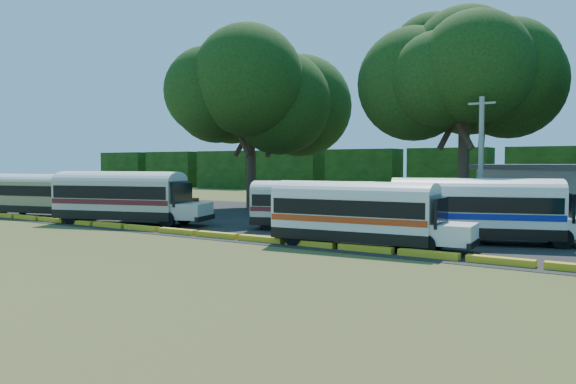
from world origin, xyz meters
The scene contains 13 objects.
ground centered at (0.00, 0.00, 0.00)m, with size 160.00×160.00×0.00m, color #344517.
asphalt_strip centered at (1.00, 12.00, 0.01)m, with size 64.00×24.00×0.02m, color black.
curb centered at (0.00, 1.00, 0.15)m, with size 53.70×0.45×0.30m.
treeline_backdrop centered at (0.00, 48.00, 3.00)m, with size 130.00×4.00×6.00m.
bus_beige centered at (-17.49, 2.97, 1.88)m, with size 10.26×4.67×3.28m.
bus_red centered at (-13.59, 8.56, 1.83)m, with size 9.95×3.82×3.19m.
bus_cream_west centered at (-8.24, 2.77, 2.01)m, with size 11.14×5.56×3.56m.
bus_cream_east centered at (4.40, 6.95, 1.71)m, with size 9.42×5.20×3.02m.
bus_white_red centered at (9.54, 2.12, 1.82)m, with size 9.98×3.28×3.22m.
bus_white_blue centered at (14.18, 6.64, 1.89)m, with size 10.45×5.64×3.35m.
tree_west centered at (-8.34, 17.20, 10.47)m, with size 12.10×12.10×14.94m.
tree_center centered at (10.02, 18.49, 11.30)m, with size 11.08×11.08×15.41m.
utility_pole centered at (12.85, 12.15, 4.17)m, with size 1.60×0.30×8.12m.
Camera 1 is at (21.62, -22.65, 4.14)m, focal length 35.00 mm.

